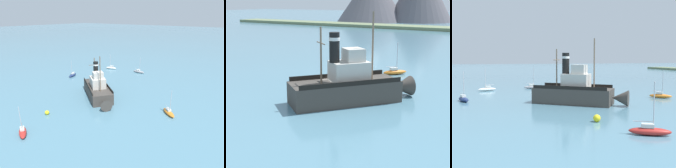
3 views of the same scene
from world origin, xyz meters
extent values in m
plane|color=teal|center=(0.00, 0.00, 0.00)|extent=(600.00, 600.00, 0.00)
cube|color=#423D38|center=(1.43, 0.03, 1.20)|extent=(10.74, 12.23, 2.40)
cone|color=#423D38|center=(5.76, 5.78, 1.20)|extent=(3.32, 3.33, 2.35)
cube|color=beige|center=(1.73, 0.43, 3.50)|extent=(4.80, 5.00, 2.20)
cube|color=beige|center=(2.03, 0.83, 5.30)|extent=(2.96, 2.92, 1.40)
cylinder|color=black|center=(0.70, -0.93, 6.20)|extent=(1.10, 1.10, 3.20)
cylinder|color=silver|center=(0.70, -0.93, 7.10)|extent=(1.16, 1.16, 0.35)
cylinder|color=#75604C|center=(3.41, 2.66, 6.15)|extent=(0.20, 0.20, 7.50)
cylinder|color=#75604C|center=(-0.20, -2.13, 5.40)|extent=(0.20, 0.20, 6.00)
cylinder|color=#75604C|center=(-0.20, -2.13, 6.72)|extent=(2.15, 1.66, 0.12)
cube|color=black|center=(-0.30, 1.33, 2.65)|extent=(6.96, 9.17, 0.50)
cube|color=black|center=(3.15, -1.27, 2.65)|extent=(6.96, 9.17, 0.50)
ellipsoid|color=orange|center=(0.20, 16.73, 0.35)|extent=(3.32, 3.59, 0.70)
cube|color=silver|center=(0.07, 16.58, 0.88)|extent=(1.20, 1.25, 0.36)
cylinder|color=#B7B7BC|center=(0.40, 16.96, 2.80)|extent=(0.10, 0.10, 4.20)
cylinder|color=#B7B7BC|center=(-0.19, 16.28, 1.25)|extent=(1.24, 1.41, 0.08)
camera|label=1|loc=(33.58, 28.46, 17.85)|focal=32.00mm
camera|label=2|loc=(20.44, -31.18, 11.08)|focal=55.00mm
camera|label=3|loc=(41.98, -13.88, 6.99)|focal=45.00mm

